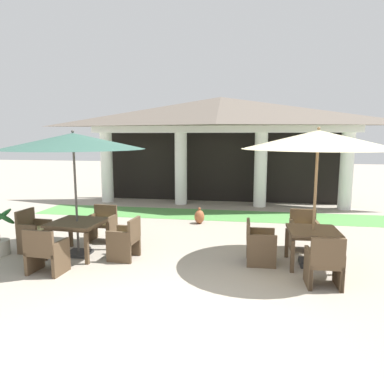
# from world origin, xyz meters

# --- Properties ---
(ground_plane) EXTENTS (60.00, 60.00, 0.00)m
(ground_plane) POSITION_xyz_m (0.00, 0.00, 0.00)
(ground_plane) COLOR #9E9384
(background_pavilion) EXTENTS (9.80, 2.40, 3.84)m
(background_pavilion) POSITION_xyz_m (0.00, 8.74, 2.92)
(background_pavilion) COLOR white
(background_pavilion) RESTS_ON ground
(lawn_strip) EXTENTS (11.60, 1.60, 0.01)m
(lawn_strip) POSITION_xyz_m (0.00, 6.93, 0.00)
(lawn_strip) COLOR #519347
(lawn_strip) RESTS_ON ground
(patio_table_near_foreground) EXTENTS (1.08, 1.08, 0.73)m
(patio_table_near_foreground) POSITION_xyz_m (-2.43, 2.59, 0.64)
(patio_table_near_foreground) COLOR brown
(patio_table_near_foreground) RESTS_ON ground
(patio_umbrella_near_foreground) EXTENTS (2.90, 2.90, 2.61)m
(patio_umbrella_near_foreground) POSITION_xyz_m (-2.43, 2.59, 2.37)
(patio_umbrella_near_foreground) COLOR #2D2D2D
(patio_umbrella_near_foreground) RESTS_ON ground
(patio_chair_near_foreground_south) EXTENTS (0.66, 0.55, 0.86)m
(patio_chair_near_foreground_south) POSITION_xyz_m (-2.50, 1.51, 0.40)
(patio_chair_near_foreground_south) COLOR brown
(patio_chair_near_foreground_south) RESTS_ON ground
(patio_chair_near_foreground_east) EXTENTS (0.56, 0.60, 0.85)m
(patio_chair_near_foreground_east) POSITION_xyz_m (-1.35, 2.52, 0.39)
(patio_chair_near_foreground_east) COLOR brown
(patio_chair_near_foreground_east) RESTS_ON ground
(patio_chair_near_foreground_west) EXTENTS (0.53, 0.62, 0.91)m
(patio_chair_near_foreground_west) POSITION_xyz_m (-3.50, 2.66, 0.42)
(patio_chair_near_foreground_west) COLOR brown
(patio_chair_near_foreground_west) RESTS_ON ground
(patio_chair_near_foreground_north) EXTENTS (0.64, 0.55, 0.84)m
(patio_chair_near_foreground_north) POSITION_xyz_m (-2.35, 3.66, 0.40)
(patio_chair_near_foreground_north) COLOR brown
(patio_chair_near_foreground_north) RESTS_ON ground
(patio_table_mid_left) EXTENTS (0.96, 0.96, 0.72)m
(patio_table_mid_left) POSITION_xyz_m (2.35, 2.76, 0.62)
(patio_table_mid_left) COLOR brown
(patio_table_mid_left) RESTS_ON ground
(patio_umbrella_mid_left) EXTENTS (2.82, 2.82, 2.66)m
(patio_umbrella_mid_left) POSITION_xyz_m (2.35, 2.76, 2.40)
(patio_umbrella_mid_left) COLOR #2D2D2D
(patio_umbrella_mid_left) RESTS_ON ground
(patio_chair_mid_left_north) EXTENTS (0.60, 0.53, 0.87)m
(patio_chair_mid_left_north) POSITION_xyz_m (2.31, 3.78, 0.40)
(patio_chair_mid_left_north) COLOR brown
(patio_chair_mid_left_north) RESTS_ON ground
(patio_chair_mid_left_south) EXTENTS (0.57, 0.55, 0.90)m
(patio_chair_mid_left_south) POSITION_xyz_m (2.38, 1.75, 0.40)
(patio_chair_mid_left_south) COLOR brown
(patio_chair_mid_left_south) RESTS_ON ground
(patio_chair_mid_left_west) EXTENTS (0.58, 0.62, 0.85)m
(patio_chair_mid_left_west) POSITION_xyz_m (1.33, 2.73, 0.40)
(patio_chair_mid_left_west) COLOR brown
(patio_chair_mid_left_west) RESTS_ON ground
(terracotta_urn) EXTENTS (0.29, 0.29, 0.47)m
(terracotta_urn) POSITION_xyz_m (-0.31, 5.75, 0.20)
(terracotta_urn) COLOR #9E5633
(terracotta_urn) RESTS_ON ground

